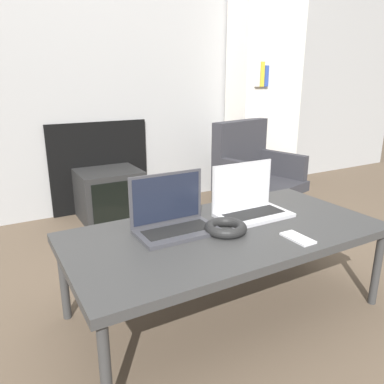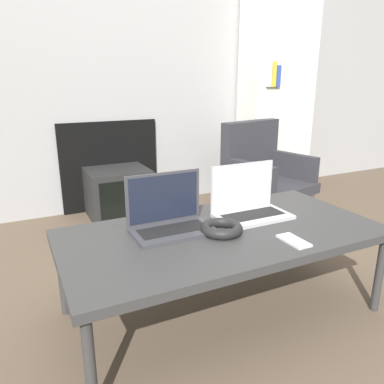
{
  "view_description": "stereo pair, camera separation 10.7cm",
  "coord_description": "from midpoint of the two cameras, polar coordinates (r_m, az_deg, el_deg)",
  "views": [
    {
      "loc": [
        -0.86,
        -1.05,
        1.01
      ],
      "look_at": [
        0.0,
        0.46,
        0.49
      ],
      "focal_mm": 35.0,
      "sensor_mm": 36.0,
      "label": 1
    },
    {
      "loc": [
        -0.77,
        -1.1,
        1.01
      ],
      "look_at": [
        0.0,
        0.46,
        0.49
      ],
      "focal_mm": 35.0,
      "sensor_mm": 36.0,
      "label": 2
    }
  ],
  "objects": [
    {
      "name": "phone",
      "position": [
        1.56,
        13.92,
        -6.86
      ],
      "size": [
        0.07,
        0.14,
        0.01
      ],
      "color": "silver",
      "rests_on": "table"
    },
    {
      "name": "ground_plane",
      "position": [
        1.69,
        6.37,
        -20.16
      ],
      "size": [
        14.0,
        14.0,
        0.0
      ],
      "primitive_type": "plane",
      "color": "brown"
    },
    {
      "name": "armchair",
      "position": [
        3.04,
        8.13,
        3.72
      ],
      "size": [
        0.69,
        0.66,
        0.69
      ],
      "rotation": [
        0.0,
        0.0,
        0.24
      ],
      "color": "#2D2D33",
      "rests_on": "ground_plane"
    },
    {
      "name": "laptop_right",
      "position": [
        1.78,
        6.98,
        -1.63
      ],
      "size": [
        0.34,
        0.2,
        0.24
      ],
      "rotation": [
        0.0,
        0.0,
        0.0
      ],
      "color": "#B2B2B7",
      "rests_on": "table"
    },
    {
      "name": "table",
      "position": [
        1.62,
        3.38,
        -6.71
      ],
      "size": [
        1.35,
        0.68,
        0.4
      ],
      "color": "#333333",
      "rests_on": "ground_plane"
    },
    {
      "name": "bookshelf",
      "position": [
        3.5,
        9.94,
        14.21
      ],
      "size": [
        0.62,
        0.32,
        1.73
      ],
      "color": "silver",
      "rests_on": "ground_plane"
    },
    {
      "name": "tv",
      "position": [
        2.88,
        -13.47,
        -0.34
      ],
      "size": [
        0.45,
        0.4,
        0.37
      ],
      "color": "black",
      "rests_on": "ground_plane"
    },
    {
      "name": "laptop_left",
      "position": [
        1.58,
        -4.86,
        -3.93
      ],
      "size": [
        0.34,
        0.2,
        0.24
      ],
      "rotation": [
        0.0,
        0.0,
        0.0
      ],
      "color": "#38383D",
      "rests_on": "table"
    },
    {
      "name": "wall_back",
      "position": [
        3.03,
        -15.01,
        21.52
      ],
      "size": [
        7.0,
        0.08,
        2.6
      ],
      "color": "#999999",
      "rests_on": "ground_plane"
    },
    {
      "name": "headphones",
      "position": [
        1.57,
        3.2,
        -5.47
      ],
      "size": [
        0.18,
        0.18,
        0.04
      ],
      "color": "black",
      "rests_on": "table"
    }
  ]
}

